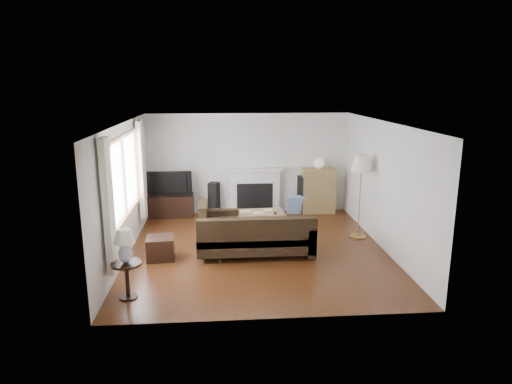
{
  "coord_description": "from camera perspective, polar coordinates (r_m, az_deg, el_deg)",
  "views": [
    {
      "loc": [
        -0.7,
        -8.51,
        3.22
      ],
      "look_at": [
        0.0,
        0.3,
        1.1
      ],
      "focal_mm": 32.0,
      "sensor_mm": 36.0,
      "label": 1
    }
  ],
  "objects": [
    {
      "name": "window",
      "position": [
        8.66,
        -16.12,
        1.83
      ],
      "size": [
        0.12,
        2.74,
        1.54
      ],
      "primitive_type": "cube",
      "color": "brown",
      "rests_on": "room"
    },
    {
      "name": "curtain_far",
      "position": [
        10.14,
        -14.13,
        2.74
      ],
      "size": [
        0.1,
        0.35,
        2.1
      ],
      "primitive_type": "cube",
      "color": "white",
      "rests_on": "room"
    },
    {
      "name": "curtain_near",
      "position": [
        7.24,
        -17.97,
        -1.77
      ],
      "size": [
        0.1,
        0.35,
        2.1
      ],
      "primitive_type": "cube",
      "color": "white",
      "rests_on": "room"
    },
    {
      "name": "table_lamp",
      "position": [
        7.15,
        -16.07,
        -6.56
      ],
      "size": [
        0.32,
        0.32,
        0.52
      ],
      "primitive_type": "cube",
      "color": "silver",
      "rests_on": "side_table"
    },
    {
      "name": "floor_lamp",
      "position": [
        9.8,
        12.85,
        -0.63
      ],
      "size": [
        0.53,
        0.53,
        1.78
      ],
      "primitive_type": "cube",
      "rotation": [
        0.0,
        0.0,
        -0.16
      ],
      "color": "#A87C3A",
      "rests_on": "ground"
    },
    {
      "name": "side_table",
      "position": [
        7.35,
        -15.79,
        -10.58
      ],
      "size": [
        0.46,
        0.46,
        0.57
      ],
      "primitive_type": "cube",
      "color": "black",
      "rests_on": "ground"
    },
    {
      "name": "globe_lamp",
      "position": [
        11.47,
        7.89,
        3.59
      ],
      "size": [
        0.27,
        0.27,
        0.27
      ],
      "primitive_type": "sphere",
      "color": "white",
      "rests_on": "bookshelf"
    },
    {
      "name": "fireplace",
      "position": [
        11.5,
        -0.18,
        0.18
      ],
      "size": [
        1.4,
        0.26,
        1.15
      ],
      "primitive_type": "cube",
      "color": "white",
      "rests_on": "room"
    },
    {
      "name": "room",
      "position": [
        8.77,
        0.16,
        0.5
      ],
      "size": [
        5.1,
        5.6,
        2.54
      ],
      "color": "#482410",
      "rests_on": "ground"
    },
    {
      "name": "television",
      "position": [
        11.31,
        -10.67,
        1.15
      ],
      "size": [
        1.06,
        0.14,
        0.61
      ],
      "primitive_type": "imported",
      "color": "black",
      "rests_on": "tv_stand"
    },
    {
      "name": "footstool",
      "position": [
        8.78,
        -11.85,
        -6.86
      ],
      "size": [
        0.54,
        0.54,
        0.42
      ],
      "primitive_type": "cube",
      "rotation": [
        0.0,
        0.0,
        0.08
      ],
      "color": "black",
      "rests_on": "ground"
    },
    {
      "name": "speaker_right",
      "position": [
        11.58,
        6.06,
        -0.31
      ],
      "size": [
        0.34,
        0.38,
        0.95
      ],
      "primitive_type": "cube",
      "rotation": [
        0.0,
        0.0,
        0.29
      ],
      "color": "black",
      "rests_on": "ground"
    },
    {
      "name": "tv_stand",
      "position": [
        11.45,
        -10.55,
        -1.68
      ],
      "size": [
        1.09,
        0.49,
        0.54
      ],
      "primitive_type": "cube",
      "color": "black",
      "rests_on": "ground"
    },
    {
      "name": "bookshelf",
      "position": [
        11.62,
        7.78,
        0.16
      ],
      "size": [
        0.83,
        0.39,
        1.14
      ],
      "primitive_type": "cube",
      "color": "olive",
      "rests_on": "ground"
    },
    {
      "name": "speaker_left",
      "position": [
        11.42,
        -5.27,
        -0.83
      ],
      "size": [
        0.31,
        0.34,
        0.82
      ],
      "primitive_type": "cube",
      "rotation": [
        0.0,
        0.0,
        -0.38
      ],
      "color": "black",
      "rests_on": "ground"
    },
    {
      "name": "sectional_sofa",
      "position": [
        8.72,
        -0.05,
        -5.49
      ],
      "size": [
        2.39,
        1.75,
        0.77
      ],
      "primitive_type": "cube",
      "color": "black",
      "rests_on": "ground"
    },
    {
      "name": "coffee_table",
      "position": [
        10.11,
        0.22,
        -3.73
      ],
      "size": [
        1.2,
        0.71,
        0.45
      ],
      "primitive_type": "cube",
      "rotation": [
        0.0,
        0.0,
        0.06
      ],
      "color": "#906745",
      "rests_on": "ground"
    }
  ]
}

